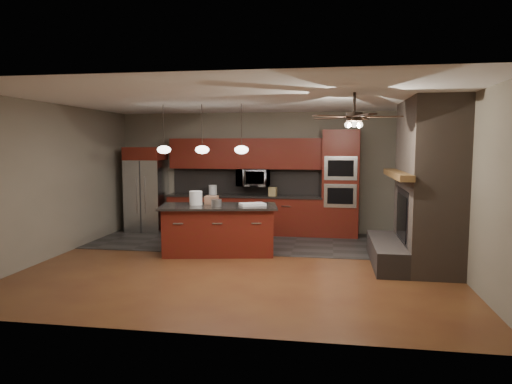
% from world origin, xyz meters
% --- Properties ---
extents(ground, '(7.00, 7.00, 0.00)m').
position_xyz_m(ground, '(0.00, 0.00, 0.00)').
color(ground, brown).
rests_on(ground, ground).
extents(ceiling, '(7.00, 6.00, 0.02)m').
position_xyz_m(ceiling, '(0.00, 0.00, 2.80)').
color(ceiling, white).
rests_on(ceiling, back_wall).
extents(back_wall, '(7.00, 0.02, 2.80)m').
position_xyz_m(back_wall, '(0.00, 3.00, 1.40)').
color(back_wall, slate).
rests_on(back_wall, ground).
extents(right_wall, '(0.02, 6.00, 2.80)m').
position_xyz_m(right_wall, '(3.50, 0.00, 1.40)').
color(right_wall, slate).
rests_on(right_wall, ground).
extents(left_wall, '(0.02, 6.00, 2.80)m').
position_xyz_m(left_wall, '(-3.50, 0.00, 1.40)').
color(left_wall, slate).
rests_on(left_wall, ground).
extents(slate_tile_patch, '(7.00, 2.40, 0.01)m').
position_xyz_m(slate_tile_patch, '(0.00, 1.80, 0.01)').
color(slate_tile_patch, '#302D2B').
rests_on(slate_tile_patch, ground).
extents(fireplace_column, '(1.30, 2.10, 2.80)m').
position_xyz_m(fireplace_column, '(3.04, 0.40, 1.30)').
color(fireplace_column, brown).
rests_on(fireplace_column, ground).
extents(back_cabinetry, '(3.59, 0.64, 2.20)m').
position_xyz_m(back_cabinetry, '(-0.48, 2.74, 0.89)').
color(back_cabinetry, '#5D1411').
rests_on(back_cabinetry, ground).
extents(oven_tower, '(0.80, 0.63, 2.38)m').
position_xyz_m(oven_tower, '(1.70, 2.69, 1.19)').
color(oven_tower, '#5D1411').
rests_on(oven_tower, ground).
extents(microwave, '(0.73, 0.41, 0.50)m').
position_xyz_m(microwave, '(-0.27, 2.75, 1.30)').
color(microwave, silver).
rests_on(microwave, back_cabinetry).
extents(refrigerator, '(0.85, 0.75, 2.00)m').
position_xyz_m(refrigerator, '(-2.83, 2.62, 1.00)').
color(refrigerator, silver).
rests_on(refrigerator, ground).
extents(kitchen_island, '(2.31, 1.36, 0.92)m').
position_xyz_m(kitchen_island, '(-0.58, 0.67, 0.47)').
color(kitchen_island, '#5D1411').
rests_on(kitchen_island, ground).
extents(white_bucket, '(0.30, 0.30, 0.26)m').
position_xyz_m(white_bucket, '(-1.03, 0.67, 1.05)').
color(white_bucket, white).
rests_on(white_bucket, kitchen_island).
extents(paint_can, '(0.26, 0.26, 0.13)m').
position_xyz_m(paint_can, '(-0.59, 0.54, 0.98)').
color(paint_can, '#A5A6AA').
rests_on(paint_can, kitchen_island).
extents(paint_tray, '(0.55, 0.48, 0.05)m').
position_xyz_m(paint_tray, '(0.05, 0.74, 0.94)').
color(paint_tray, white).
rests_on(paint_tray, kitchen_island).
extents(cardboard_box, '(0.25, 0.18, 0.16)m').
position_xyz_m(cardboard_box, '(-0.76, 0.82, 1.00)').
color(cardboard_box, '#91644B').
rests_on(cardboard_box, kitchen_island).
extents(counter_bucket, '(0.23, 0.23, 0.22)m').
position_xyz_m(counter_bucket, '(-1.22, 2.70, 1.01)').
color(counter_bucket, white).
rests_on(counter_bucket, back_cabinetry).
extents(counter_box, '(0.19, 0.16, 0.19)m').
position_xyz_m(counter_box, '(0.19, 2.65, 1.00)').
color(counter_box, tan).
rests_on(counter_box, back_cabinetry).
extents(pendant_left, '(0.26, 0.26, 0.92)m').
position_xyz_m(pendant_left, '(-1.65, 0.70, 1.96)').
color(pendant_left, black).
rests_on(pendant_left, ceiling).
extents(pendant_center, '(0.26, 0.26, 0.92)m').
position_xyz_m(pendant_center, '(-0.90, 0.70, 1.96)').
color(pendant_center, black).
rests_on(pendant_center, ceiling).
extents(pendant_right, '(0.26, 0.26, 0.92)m').
position_xyz_m(pendant_right, '(-0.15, 0.70, 1.96)').
color(pendant_right, black).
rests_on(pendant_right, ceiling).
extents(ceiling_fan, '(1.27, 1.33, 0.41)m').
position_xyz_m(ceiling_fan, '(1.80, -0.80, 2.46)').
color(ceiling_fan, black).
rests_on(ceiling_fan, ceiling).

